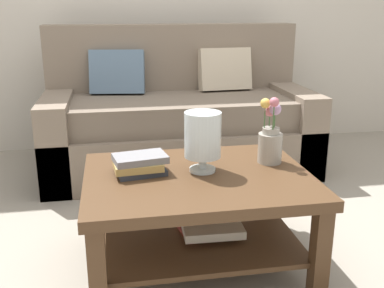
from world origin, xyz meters
TOP-DOWN VIEW (x-y plane):
  - ground_plane at (0.00, 0.00)m, footprint 10.00×10.00m
  - couch at (0.03, 0.95)m, footprint 1.94×0.90m
  - coffee_table at (-0.08, -0.43)m, footprint 1.03×0.79m
  - book_stack_main at (-0.35, -0.37)m, footprint 0.26×0.21m
  - glass_hurricane_vase at (-0.06, -0.39)m, footprint 0.17×0.17m
  - flower_pitcher at (0.29, -0.33)m, footprint 0.12×0.12m

SIDE VIEW (x-z plane):
  - ground_plane at x=0.00m, z-range 0.00..0.00m
  - coffee_table at x=-0.08m, z-range 0.10..0.56m
  - couch at x=0.03m, z-range -0.17..0.89m
  - book_stack_main at x=-0.35m, z-range 0.46..0.55m
  - flower_pitcher at x=0.29m, z-range 0.41..0.75m
  - glass_hurricane_vase at x=-0.06m, z-range 0.49..0.77m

